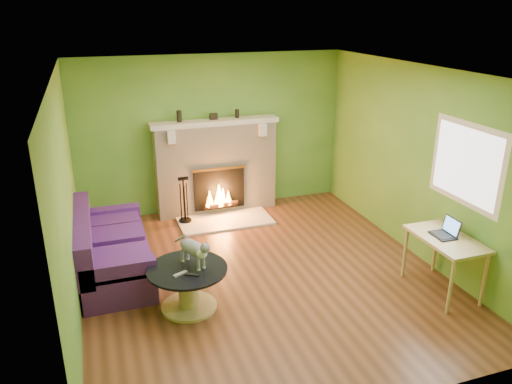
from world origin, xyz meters
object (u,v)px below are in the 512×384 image
at_px(sofa, 110,251).
at_px(coffee_table, 188,285).
at_px(desk, 446,244).
at_px(cat, 192,251).

distance_m(sofa, coffee_table, 1.38).
bearing_deg(desk, cat, 167.14).
bearing_deg(sofa, cat, -50.49).
bearing_deg(coffee_table, sofa, 125.62).
bearing_deg(sofa, coffee_table, -54.38).
relative_size(sofa, coffee_table, 2.05).
xyz_separation_m(sofa, cat, (0.88, -1.07, 0.38)).
distance_m(coffee_table, desk, 3.09).
xyz_separation_m(coffee_table, desk, (3.01, -0.62, 0.33)).
bearing_deg(sofa, desk, -24.52).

